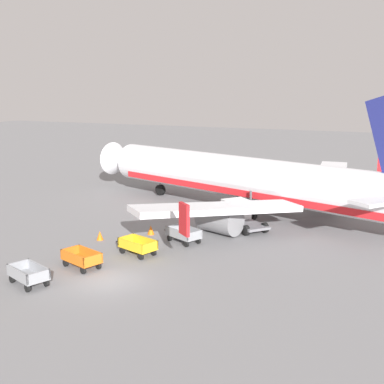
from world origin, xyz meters
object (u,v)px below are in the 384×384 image
Objects in this scene: baggage_cart_second_in_row at (28,274)px; service_truck_beside_carts at (239,213)px; baggage_cart_third_in_row at (81,258)px; baggage_cart_far_end at (184,234)px; airplane at (252,180)px; traffic_cone_near_plane at (100,236)px; baggage_cart_fourth_in_row at (138,246)px; traffic_cone_mid_apron at (151,230)px.

service_truck_beside_carts is at bearing 66.94° from baggage_cart_second_in_row.
baggage_cart_third_in_row is 8.11m from baggage_cart_far_end.
traffic_cone_near_plane is at bearing -122.66° from airplane.
service_truck_beside_carts is (5.86, 12.91, 0.50)m from baggage_cart_third_in_row.
baggage_cart_fourth_in_row is 1.02× the size of baggage_cart_far_end.
baggage_cart_second_in_row is 5.36× the size of traffic_cone_near_plane.
service_truck_beside_carts is at bearing 41.79° from traffic_cone_mid_apron.
service_truck_beside_carts is at bearing 43.12° from traffic_cone_near_plane.
baggage_cart_third_in_row is at bearing -66.70° from traffic_cone_near_plane.
baggage_cart_second_in_row is 17.79m from service_truck_beside_carts.
traffic_cone_mid_apron is (-5.03, -9.31, -2.71)m from airplane.
traffic_cone_near_plane is (-7.75, -12.10, -2.72)m from airplane.
airplane is 18.39m from baggage_cart_third_in_row.
traffic_cone_near_plane is (-1.17, 8.74, -0.27)m from baggage_cart_second_in_row.
traffic_cone_mid_apron is (0.45, 8.07, -0.25)m from baggage_cart_third_in_row.
baggage_cart_far_end reaches higher than traffic_cone_near_plane.
baggage_cart_third_in_row and baggage_cart_fourth_in_row have the same top height.
baggage_cart_third_in_row is at bearing 72.22° from baggage_cart_second_in_row.
baggage_cart_fourth_in_row is at bearing -22.09° from traffic_cone_near_plane.
traffic_cone_mid_apron is (-3.13, 0.79, -0.25)m from baggage_cart_far_end.
traffic_cone_near_plane is at bearing 97.63° from baggage_cart_second_in_row.
traffic_cone_near_plane is 3.90m from traffic_cone_mid_apron.
baggage_cart_far_end is 6.19m from traffic_cone_near_plane.
baggage_cart_second_in_row and baggage_cart_fourth_in_row have the same top height.
airplane is 4.90m from service_truck_beside_carts.
traffic_cone_mid_apron is at bearing 45.60° from traffic_cone_near_plane.
baggage_cart_far_end is at bearing 66.43° from baggage_cart_second_in_row.
traffic_cone_near_plane is at bearing -136.88° from service_truck_beside_carts.
traffic_cone_near_plane is at bearing 157.91° from baggage_cart_fourth_in_row.
baggage_cart_third_in_row reaches higher than traffic_cone_near_plane.
service_truck_beside_carts reaches higher than baggage_cart_fourth_in_row.
baggage_cart_fourth_in_row is 0.79× the size of service_truck_beside_carts.
airplane is 14.46m from baggage_cart_fourth_in_row.
baggage_cart_far_end reaches higher than traffic_cone_mid_apron.
baggage_cart_fourth_in_row is 4.05m from baggage_cart_far_end.
baggage_cart_second_in_row and baggage_cart_third_in_row have the same top height.
baggage_cart_second_in_row is at bearing -97.68° from traffic_cone_mid_apron.
airplane is at bearing 72.52° from baggage_cart_third_in_row.
airplane is at bearing 94.91° from service_truck_beside_carts.
baggage_cart_third_in_row is at bearing -107.48° from airplane.
baggage_cart_fourth_in_row is at bearing -71.99° from traffic_cone_mid_apron.
traffic_cone_near_plane is at bearing 113.30° from baggage_cart_third_in_row.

